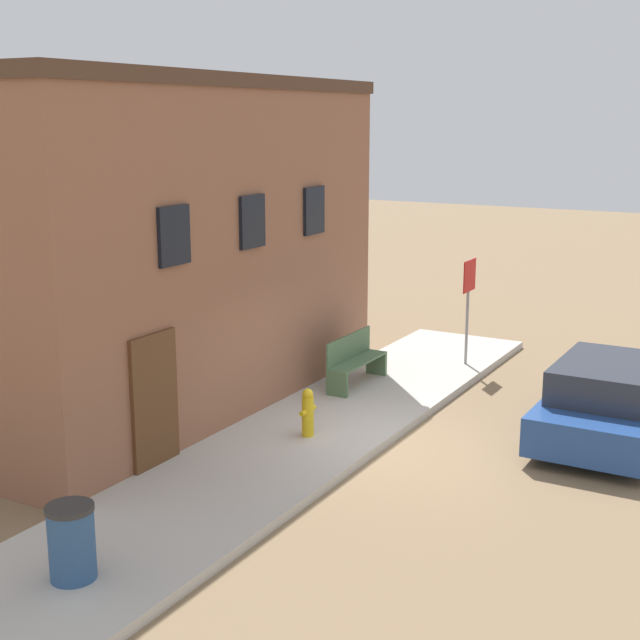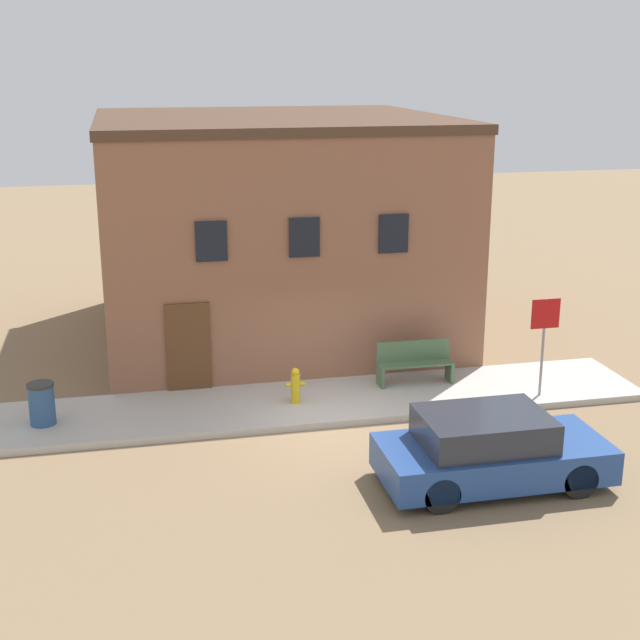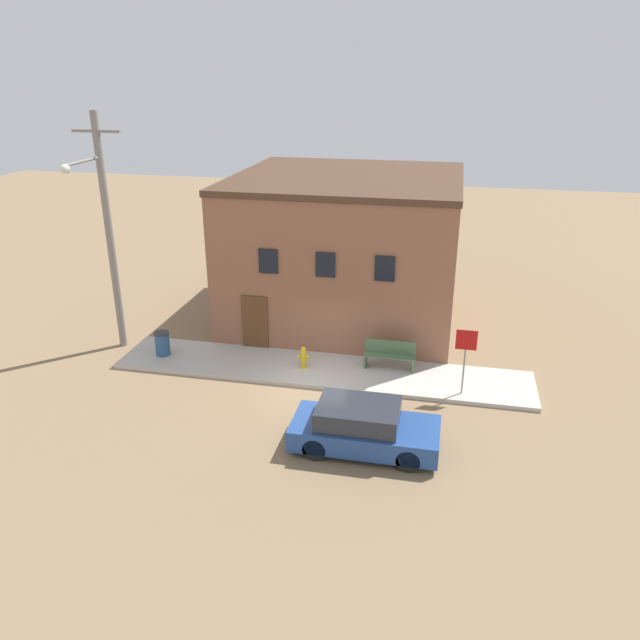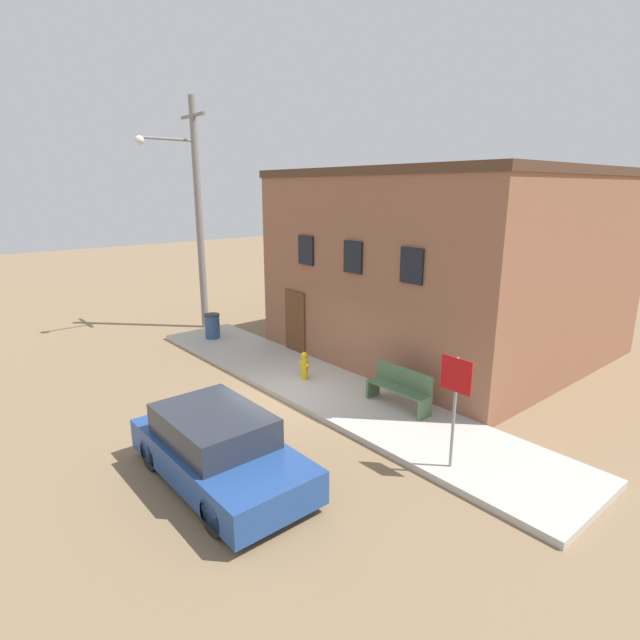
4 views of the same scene
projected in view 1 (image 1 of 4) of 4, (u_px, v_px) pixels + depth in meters
The scene contains 8 objects.
ground_plane at pixel (390, 446), 14.76m from camera, with size 80.00×80.00×0.00m, color #846B4C.
sidewalk at pixel (321, 428), 15.37m from camera, with size 14.70×2.62×0.15m.
brick_building at pixel (61, 238), 17.40m from camera, with size 9.11×9.07×6.03m.
fire_hydrant at pixel (308, 412), 14.70m from camera, with size 0.42×0.20×0.82m.
stop_sign at pixel (469, 292), 18.75m from camera, with size 0.67×0.06×2.25m.
bench at pixel (354, 360), 17.53m from camera, with size 1.78×0.44×1.00m.
trash_bin at pixel (72, 542), 10.13m from camera, with size 0.56×0.56×0.90m.
parked_car at pixel (611, 401), 14.96m from camera, with size 4.14×1.87×1.37m.
Camera 1 is at (-12.68, -5.85, 5.33)m, focal length 50.00 mm.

